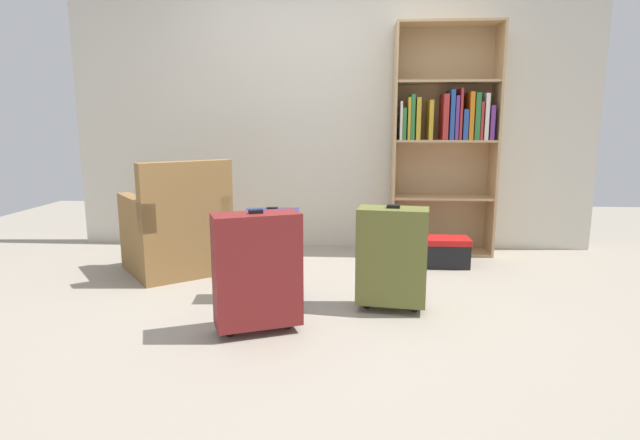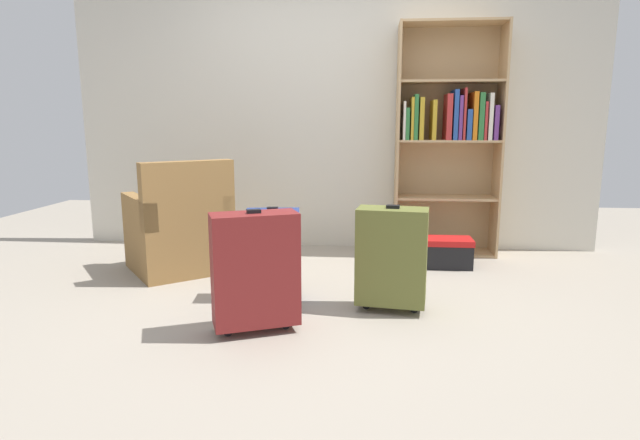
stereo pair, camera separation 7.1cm
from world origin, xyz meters
TOP-DOWN VIEW (x-y plane):
  - ground_plane at (0.00, 0.00)m, footprint 8.55×8.55m
  - back_wall at (0.00, 1.68)m, footprint 4.89×0.10m
  - bookshelf at (1.04, 1.47)m, footprint 0.90×0.34m
  - armchair at (-1.16, 0.67)m, footprint 0.98×0.98m
  - mug at (-0.72, 0.56)m, footprint 0.12×0.08m
  - storage_box at (0.94, 0.98)m, footprint 0.51×0.25m
  - suitcase_olive at (0.49, -0.09)m, footprint 0.46×0.28m
  - suitcase_dark_red at (-0.29, -0.51)m, footprint 0.52×0.38m
  - suitcase_navy_blue at (-0.29, 0.06)m, footprint 0.38×0.25m

SIDE VIEW (x-z plane):
  - ground_plane at x=0.00m, z-range 0.00..0.00m
  - mug at x=-0.72m, z-range 0.00..0.10m
  - storage_box at x=0.94m, z-range 0.01..0.25m
  - armchair at x=-1.16m, z-range -0.13..0.77m
  - suitcase_navy_blue at x=-0.29m, z-range 0.01..0.65m
  - suitcase_olive at x=0.49m, z-range 0.01..0.69m
  - suitcase_dark_red at x=-0.29m, z-range 0.01..0.72m
  - bookshelf at x=1.04m, z-range 0.07..2.09m
  - back_wall at x=0.00m, z-range 0.00..2.60m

